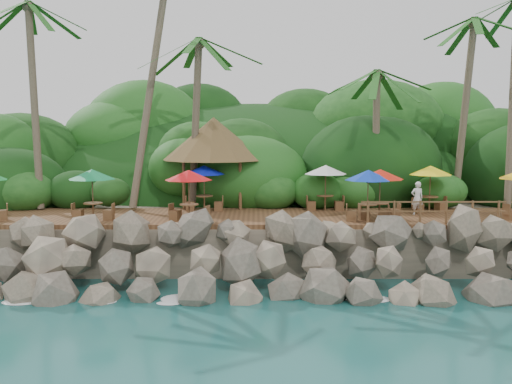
{
  "coord_description": "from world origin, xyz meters",
  "views": [
    {
      "loc": [
        -0.02,
        -19.5,
        6.33
      ],
      "look_at": [
        0.0,
        6.0,
        3.4
      ],
      "focal_mm": 39.04,
      "sensor_mm": 36.0,
      "label": 1
    }
  ],
  "objects": [
    {
      "name": "land_base",
      "position": [
        0.0,
        16.0,
        1.05
      ],
      "size": [
        32.0,
        25.2,
        2.1
      ],
      "primitive_type": "cube",
      "color": "gray",
      "rests_on": "ground"
    },
    {
      "name": "waiter",
      "position": [
        7.52,
        6.2,
        3.08
      ],
      "size": [
        0.6,
        0.42,
        1.57
      ],
      "primitive_type": "imported",
      "rotation": [
        0.0,
        0.0,
        3.23
      ],
      "color": "white",
      "rests_on": "terrace"
    },
    {
      "name": "palapa",
      "position": [
        -2.18,
        9.35,
        5.79
      ],
      "size": [
        5.3,
        5.3,
        4.6
      ],
      "color": "brown",
      "rests_on": "ground"
    },
    {
      "name": "foam_line",
      "position": [
        0.0,
        0.3,
        0.03
      ],
      "size": [
        25.2,
        0.8,
        0.06
      ],
      "color": "white",
      "rests_on": "ground"
    },
    {
      "name": "palms",
      "position": [
        1.76,
        8.86,
        11.97
      ],
      "size": [
        30.04,
        6.77,
        14.03
      ],
      "color": "brown",
      "rests_on": "ground"
    },
    {
      "name": "ground",
      "position": [
        0.0,
        0.0,
        0.0
      ],
      "size": [
        140.0,
        140.0,
        0.0
      ],
      "primitive_type": "plane",
      "color": "#19514F",
      "rests_on": "ground"
    },
    {
      "name": "railing",
      "position": [
        7.47,
        3.65,
        2.91
      ],
      "size": [
        6.1,
        0.1,
        1.0
      ],
      "color": "brown",
      "rests_on": "terrace"
    },
    {
      "name": "terrace",
      "position": [
        0.0,
        6.0,
        2.2
      ],
      "size": [
        26.0,
        5.0,
        0.2
      ],
      "primitive_type": "cube",
      "color": "brown",
      "rests_on": "land_base"
    },
    {
      "name": "dining_clusters",
      "position": [
        1.05,
        5.56,
        4.16
      ],
      "size": [
        25.67,
        5.27,
        2.24
      ],
      "color": "brown",
      "rests_on": "terrace"
    },
    {
      "name": "seawall",
      "position": [
        0.0,
        2.0,
        1.15
      ],
      "size": [
        29.0,
        4.0,
        2.3
      ],
      "primitive_type": null,
      "color": "gray",
      "rests_on": "ground"
    },
    {
      "name": "jungle_foliage",
      "position": [
        0.0,
        15.0,
        0.0
      ],
      "size": [
        44.0,
        16.0,
        12.0
      ],
      "primitive_type": null,
      "color": "#143811",
      "rests_on": "ground"
    },
    {
      "name": "jungle_hill",
      "position": [
        0.0,
        23.5,
        0.0
      ],
      "size": [
        44.8,
        28.0,
        15.4
      ],
      "primitive_type": "ellipsoid",
      "color": "#143811",
      "rests_on": "ground"
    }
  ]
}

